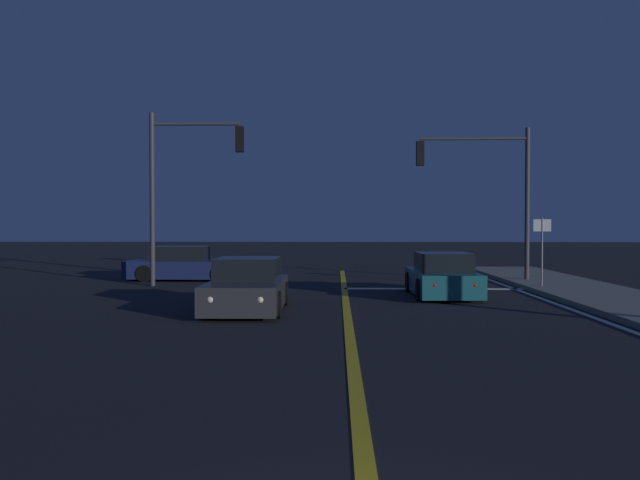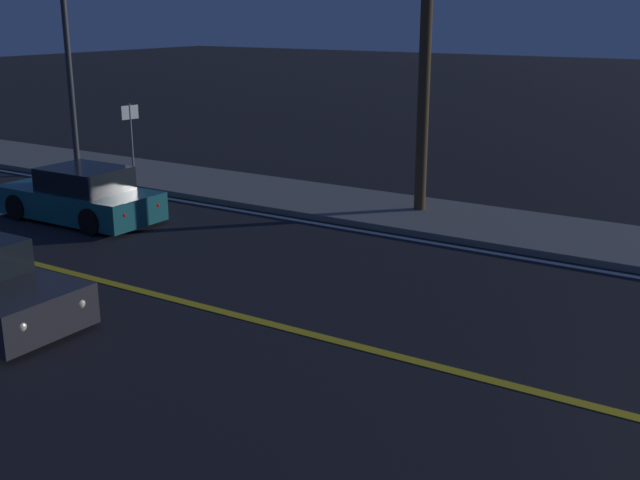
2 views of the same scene
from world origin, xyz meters
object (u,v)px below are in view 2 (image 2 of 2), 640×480
(car_distant_tail_teal, at_px, (81,197))
(traffic_signal_near_right, at_px, (26,51))
(utility_pole_right, at_px, (427,2))
(street_sign_corner, at_px, (131,131))

(car_distant_tail_teal, bearing_deg, traffic_signal_near_right, 62.17)
(car_distant_tail_teal, relative_size, utility_pole_right, 0.43)
(traffic_signal_near_right, relative_size, street_sign_corner, 2.40)
(utility_pole_right, bearing_deg, traffic_signal_near_right, 102.81)
(traffic_signal_near_right, bearing_deg, car_distant_tail_teal, 62.89)
(traffic_signal_near_right, distance_m, street_sign_corner, 3.79)
(traffic_signal_near_right, height_order, utility_pole_right, utility_pole_right)
(car_distant_tail_teal, height_order, utility_pole_right, utility_pole_right)
(utility_pole_right, relative_size, street_sign_corner, 4.13)
(traffic_signal_near_right, xyz_separation_m, utility_pole_right, (2.60, -11.45, 1.32))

